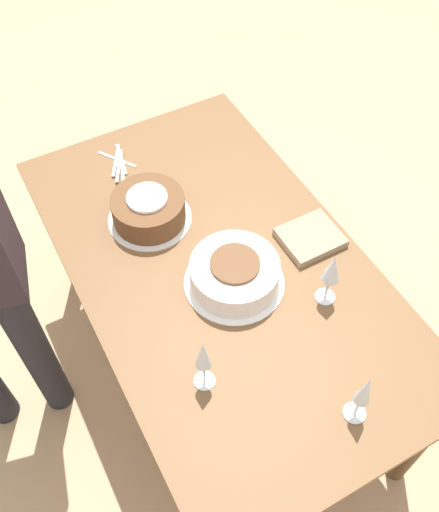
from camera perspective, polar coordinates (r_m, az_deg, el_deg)
name	(u,v)px	position (r m, az deg, el deg)	size (l,w,h in m)	color
ground_plane	(220,365)	(2.49, 0.00, -10.85)	(12.00, 12.00, 0.00)	tan
dining_table	(220,283)	(1.95, 0.00, -2.73)	(1.57, 0.90, 0.73)	brown
cake_center_white	(235,274)	(1.78, 1.51, -1.80)	(0.32, 0.32, 0.11)	white
cake_front_chocolate	(149,209)	(1.96, -7.11, 4.68)	(0.29, 0.29, 0.12)	white
wine_glass_near	(332,270)	(1.70, 11.20, -1.36)	(0.06, 0.06, 0.21)	silver
wine_glass_far	(203,356)	(1.52, -1.63, -10.01)	(0.06, 0.06, 0.22)	silver
wine_glass_extra	(365,392)	(1.53, 14.30, -13.06)	(0.06, 0.06, 0.22)	silver
fork_pile	(119,162)	(2.21, -10.02, 9.25)	(0.20, 0.11, 0.01)	silver
napkin_stack	(310,238)	(1.94, 9.07, 1.83)	(0.17, 0.19, 0.03)	gray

